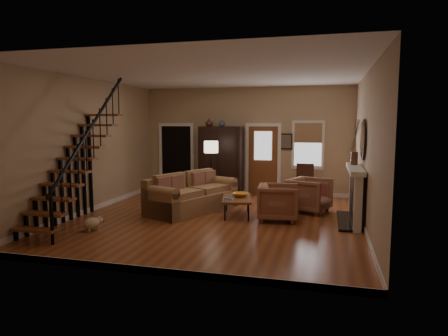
% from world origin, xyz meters
% --- Properties ---
extents(room, '(7.00, 7.33, 3.30)m').
position_xyz_m(room, '(-0.41, 1.76, 1.51)').
color(room, brown).
rests_on(room, ground).
extents(staircase, '(0.94, 2.80, 3.20)m').
position_xyz_m(staircase, '(-2.78, -1.30, 1.60)').
color(staircase, brown).
rests_on(staircase, ground).
extents(fireplace, '(0.33, 1.95, 2.30)m').
position_xyz_m(fireplace, '(3.13, 0.50, 0.74)').
color(fireplace, black).
rests_on(fireplace, ground).
extents(armoire, '(1.30, 0.60, 2.10)m').
position_xyz_m(armoire, '(-0.70, 3.15, 1.05)').
color(armoire, black).
rests_on(armoire, ground).
extents(vase_a, '(0.24, 0.24, 0.25)m').
position_xyz_m(vase_a, '(-1.05, 3.05, 2.22)').
color(vase_a, '#4C2619').
rests_on(vase_a, armoire).
extents(vase_b, '(0.20, 0.20, 0.21)m').
position_xyz_m(vase_b, '(-0.65, 3.05, 2.21)').
color(vase_b, '#334C60').
rests_on(vase_b, armoire).
extents(sofa, '(1.93, 2.61, 0.89)m').
position_xyz_m(sofa, '(-0.77, 0.60, 0.45)').
color(sofa, '#966B44').
rests_on(sofa, ground).
extents(coffee_table, '(0.89, 1.26, 0.44)m').
position_xyz_m(coffee_table, '(0.41, 0.45, 0.22)').
color(coffee_table, brown).
rests_on(coffee_table, ground).
extents(bowl, '(0.39, 0.39, 0.10)m').
position_xyz_m(bowl, '(0.46, 0.60, 0.49)').
color(bowl, orange).
rests_on(bowl, coffee_table).
extents(books, '(0.21, 0.29, 0.05)m').
position_xyz_m(books, '(0.29, 0.15, 0.47)').
color(books, beige).
rests_on(books, coffee_table).
extents(armchair_left, '(0.98, 0.96, 0.82)m').
position_xyz_m(armchair_left, '(1.41, 0.28, 0.41)').
color(armchair_left, brown).
rests_on(armchair_left, ground).
extents(armchair_right, '(1.19, 1.17, 0.85)m').
position_xyz_m(armchair_right, '(2.06, 1.32, 0.42)').
color(armchair_right, brown).
rests_on(armchair_right, ground).
extents(floor_lamp, '(0.48, 0.48, 1.71)m').
position_xyz_m(floor_lamp, '(-0.66, 1.92, 0.85)').
color(floor_lamp, black).
rests_on(floor_lamp, ground).
extents(side_chair, '(0.54, 0.54, 1.02)m').
position_xyz_m(side_chair, '(1.85, 2.95, 0.51)').
color(side_chair, '#3B1D12').
rests_on(side_chair, ground).
extents(dog, '(0.38, 0.46, 0.29)m').
position_xyz_m(dog, '(-2.19, -1.61, 0.15)').
color(dog, beige).
rests_on(dog, ground).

